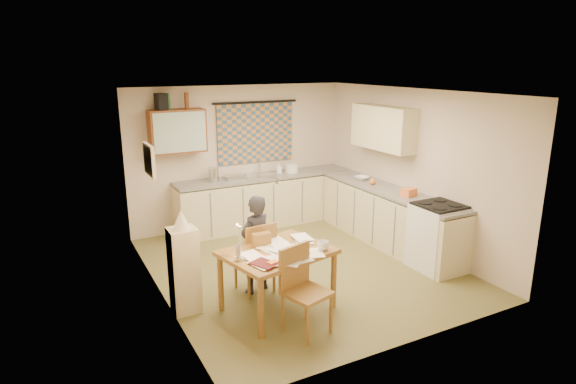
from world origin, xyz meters
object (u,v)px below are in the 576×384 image
counter_right (388,217)px  chair_far (255,270)px  counter_back (266,201)px  stove (437,237)px  shelf_stand (184,271)px  person (256,244)px  dining_table (277,279)px

counter_right → chair_far: size_ratio=3.11×
counter_back → stove: 3.18m
counter_right → shelf_stand: (-3.54, -0.62, 0.07)m
counter_right → stove: (-0.00, -1.08, 0.03)m
counter_back → person: bearing=-118.2°
counter_back → dining_table: counter_back is taller
chair_far → counter_right: bearing=-173.0°
counter_back → stove: stove is taller
stove → shelf_stand: (-3.54, 0.46, 0.04)m
counter_back → stove: bearing=-65.2°
counter_back → counter_right: size_ratio=1.12×
person → counter_right: bearing=173.3°
stove → dining_table: size_ratio=0.70×
dining_table → shelf_stand: (-1.00, 0.46, 0.14)m
dining_table → counter_back: bearing=55.0°
counter_back → dining_table: bearing=-112.8°
stove → chair_far: size_ratio=1.01×
stove → chair_far: stove is taller
counter_right → chair_far: bearing=-168.4°
counter_right → dining_table: (-2.54, -1.08, -0.07)m
counter_back → person: (-1.25, -2.34, 0.19)m
shelf_stand → counter_back: bearing=47.7°
stove → shelf_stand: size_ratio=0.92×
counter_right → dining_table: counter_right is taller
dining_table → chair_far: 0.56m
person → shelf_stand: person is taller
stove → chair_far: bearing=168.0°
counter_right → person: size_ratio=2.29×
dining_table → chair_far: size_ratio=1.45×
chair_far → counter_back: bearing=-123.0°
counter_right → person: person is taller
stove → counter_back: bearing=114.8°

